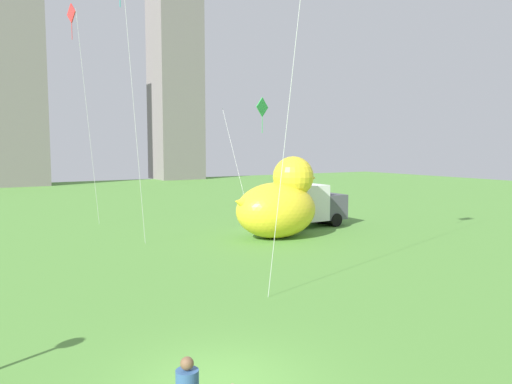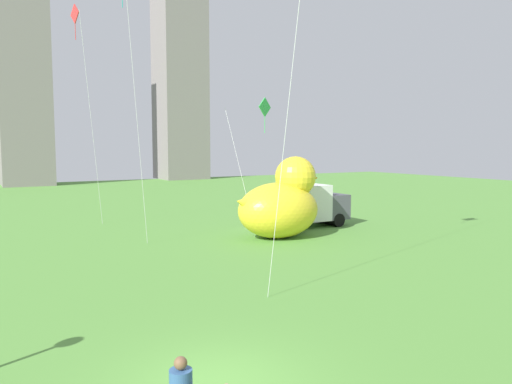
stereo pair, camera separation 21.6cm
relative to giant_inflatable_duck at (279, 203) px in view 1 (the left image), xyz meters
The scene contains 6 objects.
ground_plane 18.45m from the giant_inflatable_duck, 127.48° to the right, with size 140.00×140.00×0.00m, color #56913B.
giant_inflatable_duck is the anchor object (origin of this frame).
box_truck 4.34m from the giant_inflatable_duck, 34.89° to the left, with size 5.68×2.40×2.85m.
city_skyline 55.47m from the giant_inflatable_duck, 100.05° to the left, with size 67.38×9.96×32.38m.
kite_green 6.87m from the giant_inflatable_duck, 75.29° to the left, with size 2.63×3.89×8.65m.
kite_red 18.18m from the giant_inflatable_duck, 131.38° to the left, with size 1.59×2.05×14.82m.
Camera 1 is at (-4.79, -9.69, 5.41)m, focal length 34.52 mm.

